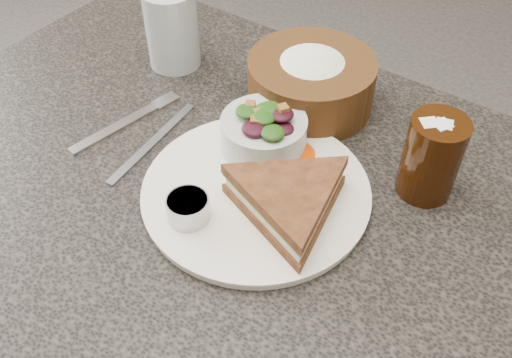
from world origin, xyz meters
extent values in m
cube|color=black|center=(0.00, 0.00, 0.38)|extent=(1.00, 0.70, 0.75)
cylinder|color=silver|center=(0.04, 0.01, 0.76)|extent=(0.28, 0.28, 0.01)
cylinder|color=#A6A8AE|center=(0.00, -0.08, 0.78)|extent=(0.05, 0.05, 0.03)
cone|color=#FF4E01|center=(0.04, 0.09, 0.78)|extent=(0.09, 0.09, 0.03)
cube|color=#B4B5B5|center=(-0.20, 0.01, 0.75)|extent=(0.05, 0.16, 0.00)
cube|color=#A2A6AF|center=(-0.14, 0.01, 0.75)|extent=(0.03, 0.19, 0.00)
cylinder|color=#A6B2B7|center=(-0.24, 0.17, 0.81)|extent=(0.09, 0.09, 0.12)
camera|label=1|loc=(0.32, -0.39, 1.28)|focal=40.00mm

